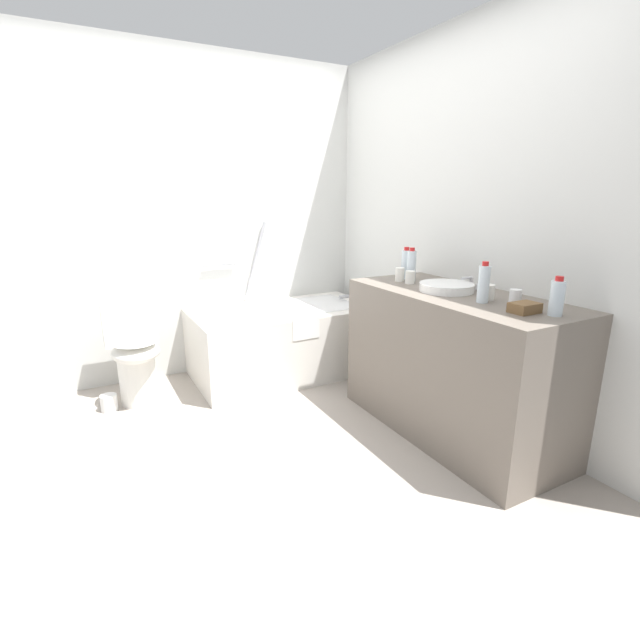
{
  "coord_description": "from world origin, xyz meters",
  "views": [
    {
      "loc": [
        -0.87,
        -2.36,
        1.45
      ],
      "look_at": [
        0.54,
        0.27,
        0.63
      ],
      "focal_mm": 25.8,
      "sensor_mm": 36.0,
      "label": 1
    }
  ],
  "objects": [
    {
      "name": "wall_right_mirror",
      "position": [
        1.46,
        0.0,
        1.26
      ],
      "size": [
        0.1,
        3.16,
        2.52
      ],
      "primitive_type": "cube",
      "color": "silver",
      "rests_on": "ground_plane"
    },
    {
      "name": "bathtub",
      "position": [
        0.59,
        0.98,
        0.3
      ],
      "size": [
        1.47,
        0.8,
        1.23
      ],
      "color": "silver",
      "rests_on": "ground_plane"
    },
    {
      "name": "sink_faucet",
      "position": [
        1.28,
        -0.33,
        0.92
      ],
      "size": [
        0.1,
        0.15,
        0.08
      ],
      "color": "#BABABF",
      "rests_on": "vanity_counter"
    },
    {
      "name": "drinking_glass_2",
      "position": [
        1.05,
        -0.03,
        0.93
      ],
      "size": [
        0.06,
        0.06,
        0.08
      ],
      "primitive_type": "cylinder",
      "color": "white",
      "rests_on": "vanity_counter"
    },
    {
      "name": "water_bottle_3",
      "position": [
        1.11,
        0.04,
        0.99
      ],
      "size": [
        0.06,
        0.06,
        0.22
      ],
      "color": "silver",
      "rests_on": "vanity_counter"
    },
    {
      "name": "toilet",
      "position": [
        -0.57,
        0.99,
        0.37
      ],
      "size": [
        0.36,
        0.48,
        0.74
      ],
      "rotation": [
        0.0,
        0.0,
        -1.57
      ],
      "color": "white",
      "rests_on": "ground_plane"
    },
    {
      "name": "toilet_paper_roll",
      "position": [
        -0.77,
        0.91,
        0.06
      ],
      "size": [
        0.11,
        0.11,
        0.11
      ],
      "primitive_type": "cylinder",
      "color": "white",
      "rests_on": "ground_plane"
    },
    {
      "name": "amenity_basket",
      "position": [
        1.06,
        -0.9,
        0.91
      ],
      "size": [
        0.14,
        0.1,
        0.05
      ],
      "primitive_type": "cube",
      "color": "brown",
      "rests_on": "vanity_counter"
    },
    {
      "name": "water_bottle_0",
      "position": [
        1.14,
        0.13,
        0.99
      ],
      "size": [
        0.06,
        0.06,
        0.22
      ],
      "color": "silver",
      "rests_on": "vanity_counter"
    },
    {
      "name": "wall_back_tiled",
      "position": [
        0.0,
        1.43,
        1.26
      ],
      "size": [
        3.23,
        0.1,
        2.52
      ],
      "primitive_type": "cube",
      "color": "silver",
      "rests_on": "ground_plane"
    },
    {
      "name": "drinking_glass_3",
      "position": [
        1.14,
        -0.77,
        0.93
      ],
      "size": [
        0.06,
        0.06,
        0.08
      ],
      "primitive_type": "cylinder",
      "color": "white",
      "rests_on": "vanity_counter"
    },
    {
      "name": "water_bottle_1",
      "position": [
        1.05,
        -0.64,
        0.99
      ],
      "size": [
        0.06,
        0.06,
        0.22
      ],
      "color": "silver",
      "rests_on": "vanity_counter"
    },
    {
      "name": "water_bottle_2",
      "position": [
        1.14,
        -1.01,
        0.97
      ],
      "size": [
        0.07,
        0.07,
        0.19
      ],
      "color": "silver",
      "rests_on": "vanity_counter"
    },
    {
      "name": "sink_basin",
      "position": [
        1.09,
        -0.33,
        0.91
      ],
      "size": [
        0.32,
        0.32,
        0.05
      ],
      "primitive_type": "cylinder",
      "color": "white",
      "rests_on": "vanity_counter"
    },
    {
      "name": "ground_plane",
      "position": [
        0.0,
        0.0,
        0.0
      ],
      "size": [
        3.83,
        3.83,
        0.0
      ],
      "primitive_type": "plane",
      "color": "#9E9389"
    },
    {
      "name": "drinking_glass_1",
      "position": [
        1.12,
        -0.61,
        0.93
      ],
      "size": [
        0.07,
        0.07,
        0.09
      ],
      "primitive_type": "cylinder",
      "color": "white",
      "rests_on": "vanity_counter"
    },
    {
      "name": "drinking_glass_0",
      "position": [
        1.05,
        0.07,
        0.93
      ],
      "size": [
        0.06,
        0.06,
        0.09
      ],
      "primitive_type": "cylinder",
      "color": "white",
      "rests_on": "vanity_counter"
    },
    {
      "name": "vanity_counter",
      "position": [
        1.1,
        -0.41,
        0.44
      ],
      "size": [
        0.62,
        1.43,
        0.89
      ],
      "primitive_type": "cube",
      "color": "#6B6056",
      "rests_on": "ground_plane"
    }
  ]
}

